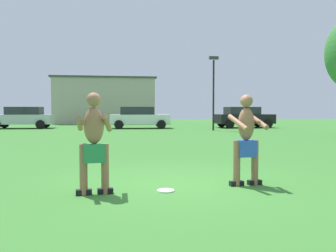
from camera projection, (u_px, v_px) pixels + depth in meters
name	position (u px, v px, depth m)	size (l,w,h in m)	color
ground_plane	(178.00, 183.00, 6.69)	(80.00, 80.00, 0.00)	#38752D
player_near	(94.00, 141.00, 5.80)	(0.62, 0.62, 1.70)	black
player_in_blue	(246.00, 138.00, 6.48)	(0.64, 0.62, 1.69)	black
frisbee	(166.00, 191.00, 6.05)	(0.30, 0.30, 0.03)	white
car_silver_near_post	(23.00, 117.00, 25.60)	(4.36, 2.14, 1.58)	silver
car_white_mid_lot	(139.00, 117.00, 25.70)	(4.41, 2.26, 1.58)	white
car_black_far_end	(244.00, 117.00, 26.61)	(4.34, 2.11, 1.58)	black
lamp_post	(214.00, 84.00, 23.06)	(0.60, 0.24, 4.87)	black
outbuilding_behind_lot	(105.00, 101.00, 35.50)	(9.86, 6.31, 4.50)	#B2A893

